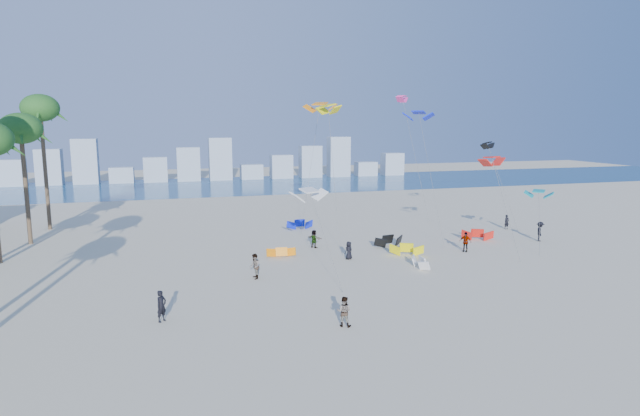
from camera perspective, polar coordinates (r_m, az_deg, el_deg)
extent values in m
plane|color=beige|center=(28.18, 3.29, -14.46)|extent=(220.00, 220.00, 0.00)
plane|color=navy|center=(97.36, -10.94, 2.38)|extent=(220.00, 220.00, 0.00)
imported|color=black|center=(31.98, -16.80, -10.15)|extent=(0.79, 0.79, 1.84)
imported|color=gray|center=(30.05, 2.61, -11.13)|extent=(1.06, 0.99, 1.73)
imported|color=black|center=(44.19, 3.14, -4.61)|extent=(0.88, 0.75, 1.52)
imported|color=gray|center=(48.40, 15.47, -3.56)|extent=(1.03, 1.05, 1.77)
imported|color=black|center=(55.02, 22.74, -2.36)|extent=(1.29, 1.41, 1.90)
imported|color=gray|center=(48.16, -0.65, -3.36)|extent=(1.31, 1.50, 1.64)
imported|color=black|center=(59.93, 19.57, -1.44)|extent=(0.59, 0.41, 1.56)
imported|color=gray|center=(38.95, -7.09, -6.30)|extent=(0.73, 0.92, 1.88)
cylinder|color=#595959|center=(37.02, 0.60, -3.41)|extent=(1.13, 4.58, 6.45)
cylinder|color=#595959|center=(51.15, 11.94, 3.24)|extent=(0.03, 5.98, 12.33)
cylinder|color=#595959|center=(46.28, 19.50, -0.10)|extent=(1.46, 2.68, 8.49)
cylinder|color=#595959|center=(48.57, 1.50, 3.48)|extent=(0.47, 2.39, 12.91)
cylinder|color=#595959|center=(62.22, 10.31, 5.27)|extent=(2.39, 3.15, 14.39)
cylinder|color=#595959|center=(50.74, 22.66, -1.42)|extent=(2.03, 3.18, 5.15)
cylinder|color=#595959|center=(55.22, -1.03, 4.38)|extent=(2.83, 2.66, 13.31)
cylinder|color=#595959|center=(59.61, 19.15, 2.24)|extent=(2.84, 2.25, 9.20)
cylinder|color=brown|center=(56.11, -29.26, 2.00)|extent=(0.40, 0.40, 10.81)
ellipsoid|color=#1E561E|center=(55.80, -29.70, 7.51)|extent=(3.80, 3.80, 2.85)
cylinder|color=brown|center=(62.76, -27.62, 3.70)|extent=(0.40, 0.40, 12.84)
ellipsoid|color=#1E561E|center=(62.59, -28.07, 9.55)|extent=(3.80, 3.80, 2.85)
cube|color=#9EADBF|center=(110.08, -30.41, 3.31)|extent=(4.40, 3.00, 4.80)
cube|color=#9EADBF|center=(108.65, -27.27, 3.97)|extent=(4.40, 3.00, 6.60)
cube|color=#9EADBF|center=(107.56, -24.06, 4.63)|extent=(4.40, 3.00, 8.40)
cube|color=#9EADBF|center=(107.10, -20.68, 3.37)|extent=(4.40, 3.00, 3.00)
cube|color=#9EADBF|center=(106.71, -17.38, 4.01)|extent=(4.40, 3.00, 4.80)
cube|color=#9EADBF|center=(106.68, -14.07, 4.64)|extent=(4.40, 3.00, 6.60)
cube|color=#9EADBF|center=(107.02, -10.76, 5.25)|extent=(4.40, 3.00, 8.40)
cube|color=#9EADBF|center=(108.00, -7.43, 3.93)|extent=(4.40, 3.00, 3.00)
cube|color=#9EADBF|center=(109.02, -4.21, 4.50)|extent=(4.40, 3.00, 4.80)
cube|color=#9EADBF|center=(110.40, -1.05, 5.05)|extent=(4.40, 3.00, 6.60)
cube|color=#9EADBF|center=(112.11, 2.02, 5.57)|extent=(4.40, 3.00, 8.40)
cube|color=#9EADBF|center=(114.39, 4.97, 4.26)|extent=(4.40, 3.00, 3.00)
cube|color=#9EADBF|center=(116.69, 7.83, 4.75)|extent=(4.40, 3.00, 4.80)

